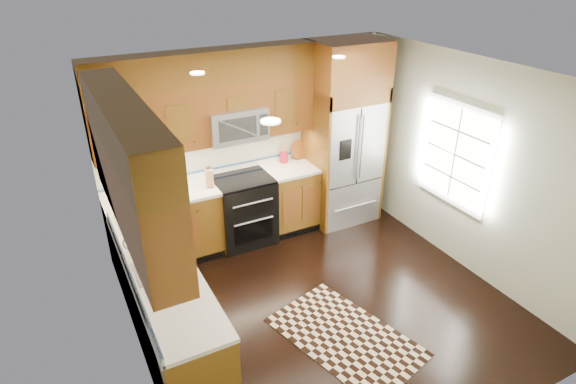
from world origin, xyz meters
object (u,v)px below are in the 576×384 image
refrigerator (344,135)px  knife_block (209,178)px  utensil_crock (284,155)px  range (244,210)px  rug (345,337)px

refrigerator → knife_block: (-1.99, 0.05, -0.25)m
refrigerator → utensil_crock: (-0.81, 0.27, -0.26)m
range → rug: (0.19, -2.24, -0.46)m
knife_block → refrigerator: bearing=-1.4°
refrigerator → knife_block: bearing=178.6°
rug → knife_block: bearing=90.4°
range → utensil_crock: size_ratio=3.03×
knife_block → range: bearing=-1.6°
knife_block → utensil_crock: bearing=10.7°
range → rug: range is taller
refrigerator → utensil_crock: size_ratio=8.35×
utensil_crock → knife_block: bearing=-169.3°
refrigerator → rug: refrigerator is taller
utensil_crock → rug: bearing=-102.6°
refrigerator → rug: 2.90m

